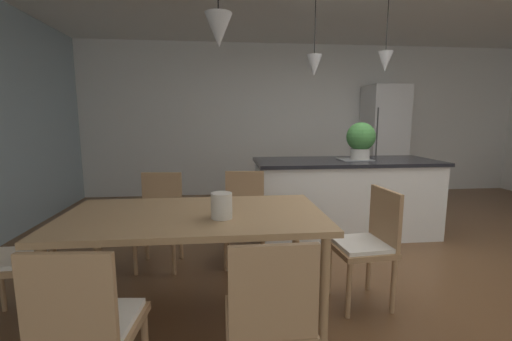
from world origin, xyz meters
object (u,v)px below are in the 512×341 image
object	(u,v)px
chair_window_end	(3,257)
refrigerator	(383,142)
potted_plant_on_island	(361,139)
vase_on_dining_table	(222,206)
kitchen_island	(345,196)
chair_near_right	(269,316)
chair_kitchen_end	(367,242)
chair_far_left	(160,216)
chair_far_right	(245,214)
chair_near_left	(88,327)
dining_table	(195,222)

from	to	relation	value
chair_window_end	refrigerator	world-z (taller)	refrigerator
potted_plant_on_island	vase_on_dining_table	world-z (taller)	potted_plant_on_island
kitchen_island	refrigerator	world-z (taller)	refrigerator
chair_near_right	potted_plant_on_island	distance (m)	2.84
chair_kitchen_end	vase_on_dining_table	size ratio (longest dim) A/B	5.17
chair_far_left	chair_far_right	bearing A→B (deg)	-0.00
chair_far_right	refrigerator	xyz separation A→B (m)	(2.68, 2.62, 0.51)
chair_far_left	chair_window_end	size ratio (longest dim) A/B	1.00
chair_near_right	kitchen_island	distance (m)	2.68
chair_far_left	refrigerator	world-z (taller)	refrigerator
potted_plant_on_island	chair_window_end	bearing A→B (deg)	-153.69
chair_far_left	kitchen_island	distance (m)	2.16
chair_near_left	potted_plant_on_island	distance (m)	3.32
dining_table	potted_plant_on_island	size ratio (longest dim) A/B	4.03
chair_near_left	chair_far_left	xyz separation A→B (m)	(0.01, 1.70, 0.00)
refrigerator	vase_on_dining_table	distance (m)	4.63
chair_near_left	kitchen_island	xyz separation A→B (m)	(2.06, 2.37, -0.01)
dining_table	chair_near_right	size ratio (longest dim) A/B	2.04
chair_near_right	kitchen_island	world-z (taller)	kitchen_island
potted_plant_on_island	kitchen_island	bearing A→B (deg)	180.00
chair_window_end	potted_plant_on_island	distance (m)	3.50
chair_kitchen_end	potted_plant_on_island	world-z (taller)	potted_plant_on_island
dining_table	chair_far_left	xyz separation A→B (m)	(-0.40, 0.85, -0.19)
chair_near_left	vase_on_dining_table	size ratio (longest dim) A/B	5.17
chair_kitchen_end	chair_window_end	bearing A→B (deg)	-179.83
chair_far_right	vase_on_dining_table	bearing A→B (deg)	-102.37
chair_near_left	chair_near_right	distance (m)	0.81
refrigerator	chair_near_left	bearing A→B (deg)	-128.93
chair_far_right	chair_window_end	size ratio (longest dim) A/B	1.00
chair_kitchen_end	chair_near_right	xyz separation A→B (m)	(-0.86, -0.85, 0.00)
dining_table	chair_near_left	xyz separation A→B (m)	(-0.40, -0.85, -0.19)
chair_near_left	chair_window_end	xyz separation A→B (m)	(-0.85, 0.85, 0.00)
chair_far_right	chair_window_end	distance (m)	1.87
kitchen_island	potted_plant_on_island	size ratio (longest dim) A/B	4.84
chair_far_right	potted_plant_on_island	distance (m)	1.71
chair_near_right	chair_far_left	size ratio (longest dim) A/B	1.00
chair_far_right	kitchen_island	world-z (taller)	kitchen_island
dining_table	chair_kitchen_end	xyz separation A→B (m)	(1.26, 0.00, -0.19)
chair_far_left	chair_window_end	distance (m)	1.21
chair_far_right	chair_window_end	world-z (taller)	same
chair_far_right	chair_window_end	bearing A→B (deg)	-152.87
chair_near_right	chair_window_end	world-z (taller)	same
chair_window_end	chair_far_left	bearing A→B (deg)	44.65
chair_far_left	potted_plant_on_island	size ratio (longest dim) A/B	1.97
potted_plant_on_island	chair_near_left	bearing A→B (deg)	-133.24
chair_kitchen_end	kitchen_island	world-z (taller)	kitchen_island
dining_table	chair_near_left	bearing A→B (deg)	-115.50
dining_table	chair_far_left	size ratio (longest dim) A/B	2.04
chair_near_right	chair_window_end	bearing A→B (deg)	153.00
chair_near_right	chair_window_end	xyz separation A→B (m)	(-1.66, 0.85, 0.00)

